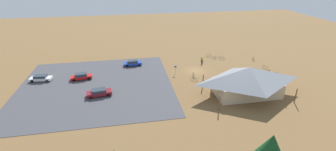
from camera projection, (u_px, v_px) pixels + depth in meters
name	position (u px, v px, depth m)	size (l,w,h in m)	color
ground	(195.00, 71.00, 57.76)	(160.00, 160.00, 0.00)	brown
parking_lot_asphalt	(96.00, 86.00, 50.47)	(32.04, 30.15, 0.05)	#424247
bike_pavilion	(248.00, 79.00, 45.65)	(15.50, 9.52, 5.84)	#C6B28E
trash_bin	(202.00, 59.00, 63.93)	(0.60, 0.60, 0.90)	brown
lot_sign	(175.00, 69.00, 55.46)	(0.56, 0.08, 2.20)	#99999E
pine_far_east	(271.00, 147.00, 27.69)	(3.72, 3.72, 5.65)	brown
bicycle_yellow_near_porch	(265.00, 67.00, 58.76)	(0.69, 1.68, 0.83)	black
bicycle_teal_yard_front	(194.00, 75.00, 54.52)	(0.48, 1.81, 0.83)	black
bicycle_blue_front_row	(214.00, 57.00, 65.38)	(1.64, 0.48, 0.75)	black
bicycle_green_edge_north	(194.00, 79.00, 52.54)	(1.47, 1.05, 0.88)	black
bicycle_white_mid_cluster	(277.00, 74.00, 55.00)	(0.48, 1.80, 0.91)	black
bicycle_silver_lone_east	(209.00, 55.00, 66.84)	(1.70, 0.51, 0.89)	black
bicycle_purple_by_bin	(253.00, 59.00, 63.85)	(0.55, 1.78, 0.86)	black
bicycle_black_edge_south	(222.00, 58.00, 64.84)	(1.27, 1.21, 0.86)	black
car_maroon_end_stall	(99.00, 92.00, 46.22)	(4.97, 2.47, 1.40)	maroon
car_white_mid_lot	(41.00, 78.00, 52.36)	(4.74, 2.24, 1.34)	white
car_red_far_end	(81.00, 76.00, 53.05)	(4.71, 2.21, 1.41)	red
car_blue_inner_stall	(133.00, 63.00, 60.57)	(4.58, 1.97, 1.37)	#1E42B2
visitor_at_bikes	(202.00, 60.00, 61.90)	(0.39, 0.36, 1.81)	#2D3347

